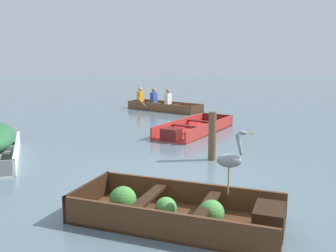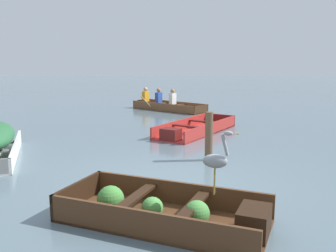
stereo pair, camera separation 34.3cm
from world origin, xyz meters
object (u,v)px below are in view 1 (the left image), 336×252
at_px(skiff_red_near_moored, 193,129).
at_px(heron_on_dinghy, 230,159).
at_px(dinghy_dark_varnish_foreground, 179,212).
at_px(mooring_post, 212,136).
at_px(rowboat_wooden_brown_with_crew, 160,105).

height_order(skiff_red_near_moored, heron_on_dinghy, heron_on_dinghy).
bearing_deg(dinghy_dark_varnish_foreground, skiff_red_near_moored, 85.10).
relative_size(dinghy_dark_varnish_foreground, mooring_post, 2.87).
height_order(rowboat_wooden_brown_with_crew, heron_on_dinghy, heron_on_dinghy).
distance_m(heron_on_dinghy, mooring_post, 3.16).
bearing_deg(heron_on_dinghy, skiff_red_near_moored, 91.24).
bearing_deg(skiff_red_near_moored, heron_on_dinghy, -88.76).
bearing_deg(dinghy_dark_varnish_foreground, heron_on_dinghy, -1.97).
bearing_deg(rowboat_wooden_brown_with_crew, skiff_red_near_moored, -77.38).
distance_m(skiff_red_near_moored, mooring_post, 2.94).
height_order(skiff_red_near_moored, rowboat_wooden_brown_with_crew, rowboat_wooden_brown_with_crew).
xyz_separation_m(rowboat_wooden_brown_with_crew, mooring_post, (1.36, -7.90, 0.31)).
xyz_separation_m(skiff_red_near_moored, mooring_post, (0.24, -2.90, 0.41)).
distance_m(dinghy_dark_varnish_foreground, heron_on_dinghy, 0.98).
distance_m(rowboat_wooden_brown_with_crew, mooring_post, 8.03).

